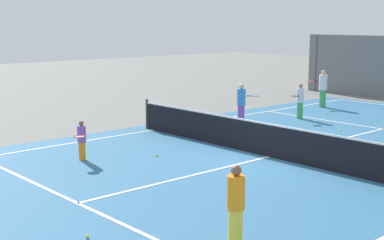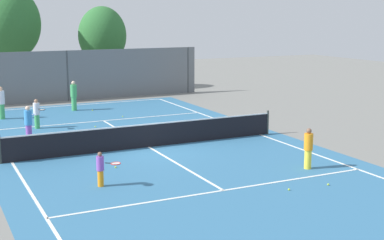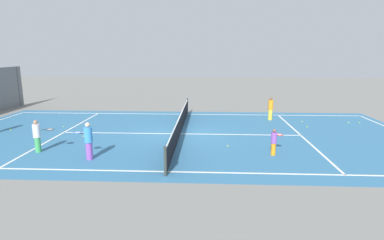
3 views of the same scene
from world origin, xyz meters
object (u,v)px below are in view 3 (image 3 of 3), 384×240
tennis_ball_3 (307,127)px  tennis_ball_9 (84,136)px  player_0 (37,136)px  player_1 (88,140)px  tennis_ball_7 (228,146)px  player_5 (274,141)px  tennis_ball_0 (64,126)px  player_3 (271,108)px  tennis_ball_5 (302,122)px  tennis_ball_4 (348,123)px  tennis_ball_6 (359,123)px  tennis_ball_2 (11,130)px

tennis_ball_3 → tennis_ball_9: bearing=102.5°
player_0 → tennis_ball_9: size_ratio=21.76×
player_1 → tennis_ball_7: size_ratio=23.51×
player_5 → tennis_ball_3: player_5 is taller
player_0 → tennis_ball_3: player_0 is taller
player_5 → tennis_ball_0: size_ratio=17.32×
player_1 → player_3: size_ratio=1.05×
tennis_ball_3 → tennis_ball_5: 1.47m
tennis_ball_4 → tennis_ball_9: bearing=104.8°
tennis_ball_6 → player_3: bearing=81.4°
player_5 → tennis_ball_9: (2.46, 9.26, -0.57)m
tennis_ball_2 → tennis_ball_9: 4.80m
player_0 → tennis_ball_3: bearing=-68.1°
player_5 → tennis_ball_5: bearing=-25.1°
tennis_ball_2 → player_0: bearing=-135.7°
player_1 → tennis_ball_2: size_ratio=23.51×
tennis_ball_5 → tennis_ball_7: bearing=138.1°
player_0 → player_5: (0.13, -10.24, -0.15)m
tennis_ball_3 → tennis_ball_5: size_ratio=1.00×
player_0 → tennis_ball_4: size_ratio=21.76×
tennis_ball_0 → tennis_ball_2: (-0.93, 2.63, 0.00)m
player_3 → tennis_ball_4: size_ratio=22.49×
player_3 → tennis_ball_5: 2.11m
player_5 → tennis_ball_4: player_5 is taller
tennis_ball_3 → tennis_ball_7: (-4.10, 4.87, 0.00)m
player_3 → tennis_ball_2: (-3.62, 15.15, -0.73)m
tennis_ball_0 → tennis_ball_3: size_ratio=1.00×
player_1 → tennis_ball_6: 16.05m
tennis_ball_2 → tennis_ball_9: same height
player_1 → tennis_ball_3: 12.32m
tennis_ball_9 → player_1: bearing=-154.9°
tennis_ball_2 → tennis_ball_6: same height
tennis_ball_0 → tennis_ball_9: (-2.10, -2.03, 0.00)m
tennis_ball_4 → tennis_ball_6: same height
player_1 → tennis_ball_5: bearing=-54.8°
tennis_ball_4 → player_0: bearing=112.2°
player_5 → tennis_ball_9: 9.60m
player_0 → player_3: (7.39, -11.47, 0.02)m
player_0 → tennis_ball_6: 18.06m
player_0 → tennis_ball_9: 2.86m
tennis_ball_0 → player_3: bearing=-77.9°
tennis_ball_3 → player_5: bearing=150.0°
tennis_ball_2 → tennis_ball_3: same height
player_3 → tennis_ball_0: player_3 is taller
tennis_ball_2 → tennis_ball_3: (1.55, -16.91, 0.00)m
tennis_ball_4 → tennis_ball_9: size_ratio=1.00×
tennis_ball_3 → tennis_ball_5: same height
tennis_ball_0 → tennis_ball_4: bearing=-83.7°
player_5 → tennis_ball_6: 9.22m
player_5 → tennis_ball_6: size_ratio=17.32×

